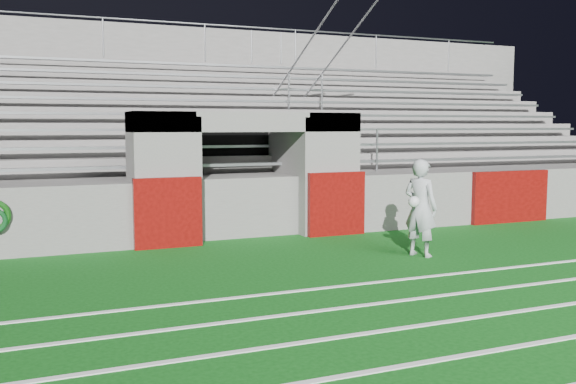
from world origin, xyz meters
name	(u,v)px	position (x,y,z in m)	size (l,w,h in m)	color
ground	(320,271)	(0.00, 0.00, 0.00)	(90.00, 90.00, 0.00)	#0C4C11
stadium_structure	(193,157)	(0.00, 7.97, 1.49)	(26.00, 8.48, 5.42)	#615E5C
goalkeeper_with_ball	(420,208)	(2.17, 0.41, 0.87)	(0.75, 0.75, 1.74)	#A2A6AB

